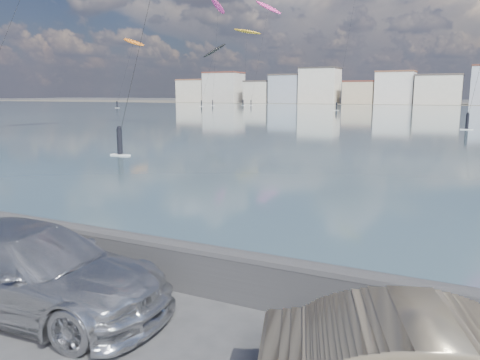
% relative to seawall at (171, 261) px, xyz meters
% --- Properties ---
extents(ground, '(700.00, 700.00, 0.00)m').
position_rel_seawall_xyz_m(ground, '(0.00, -2.70, -0.58)').
color(ground, '#333335').
rests_on(ground, ground).
extents(bay_water, '(500.00, 177.00, 0.00)m').
position_rel_seawall_xyz_m(bay_water, '(0.00, 88.80, -0.58)').
color(bay_water, '#3B5560').
rests_on(bay_water, ground).
extents(far_shore_strip, '(500.00, 60.00, 0.00)m').
position_rel_seawall_xyz_m(far_shore_strip, '(0.00, 197.30, -0.57)').
color(far_shore_strip, '#4C473D').
rests_on(far_shore_strip, ground).
extents(seawall, '(400.00, 0.36, 1.08)m').
position_rel_seawall_xyz_m(seawall, '(0.00, 0.00, 0.00)').
color(seawall, '#28282B').
rests_on(seawall, ground).
extents(far_buildings, '(240.79, 13.26, 14.60)m').
position_rel_seawall_xyz_m(far_buildings, '(1.31, 183.30, 5.44)').
color(far_buildings, beige).
rests_on(far_buildings, ground).
extents(car_silver, '(5.82, 2.77, 1.64)m').
position_rel_seawall_xyz_m(car_silver, '(-1.75, -2.08, 0.24)').
color(car_silver, silver).
rests_on(car_silver, ground).
extents(kitesurfer_4, '(7.08, 12.86, 20.93)m').
position_rel_seawall_xyz_m(kitesurfer_4, '(-71.61, 130.32, 17.12)').
color(kitesurfer_4, black).
rests_on(kitesurfer_4, ground).
extents(kitesurfer_5, '(10.19, 10.32, 26.77)m').
position_rel_seawall_xyz_m(kitesurfer_5, '(-67.21, 146.27, 24.57)').
color(kitesurfer_5, '#BF8C19').
rests_on(kitesurfer_5, ground).
extents(kitesurfer_10, '(6.35, 15.36, 36.96)m').
position_rel_seawall_xyz_m(kitesurfer_10, '(-77.38, 143.67, 32.89)').
color(kitesurfer_10, '#E5338C').
rests_on(kitesurfer_10, ground).
extents(kitesurfer_13, '(10.34, 10.51, 20.61)m').
position_rel_seawall_xyz_m(kitesurfer_13, '(-84.04, 104.58, 17.94)').
color(kitesurfer_13, orange).
rests_on(kitesurfer_13, ground).
extents(kitesurfer_15, '(10.30, 13.42, 36.85)m').
position_rel_seawall_xyz_m(kitesurfer_15, '(-60.81, 149.68, 32.66)').
color(kitesurfer_15, '#E5338C').
rests_on(kitesurfer_15, ground).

